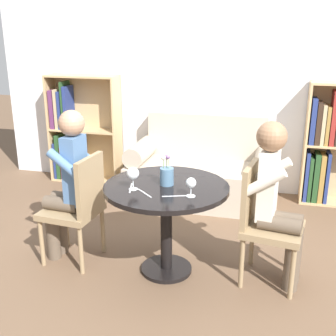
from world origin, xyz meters
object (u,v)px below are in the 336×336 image
at_px(person_left, 68,183).
at_px(person_right, 277,200).
at_px(chair_left, 79,205).
at_px(flower_vase, 167,175).
at_px(couch, 202,172).
at_px(bookshelf_right, 334,146).
at_px(wine_glass_left, 133,174).
at_px(chair_right, 264,219).
at_px(bookshelf_left, 77,134).
at_px(wine_glass_right, 191,184).

height_order(person_left, person_right, person_left).
xyz_separation_m(chair_left, flower_vase, (0.72, 0.03, 0.30)).
relative_size(person_left, person_right, 1.02).
height_order(couch, bookshelf_right, bookshelf_right).
xyz_separation_m(couch, wine_glass_left, (-0.21, -1.68, 0.53)).
height_order(couch, chair_left, couch).
xyz_separation_m(bookshelf_right, person_left, (-2.18, -1.82, 0.02)).
distance_m(chair_right, wine_glass_left, 1.01).
bearing_deg(chair_left, wine_glass_left, 81.72).
relative_size(couch, chair_right, 1.74).
bearing_deg(person_right, chair_right, 84.45).
relative_size(wine_glass_left, flower_vase, 0.70).
bearing_deg(person_right, bookshelf_right, -9.79).
relative_size(couch, wine_glass_left, 9.40).
bearing_deg(couch, wine_glass_left, -97.17).
xyz_separation_m(couch, person_left, (-0.81, -1.55, 0.35)).
relative_size(bookshelf_left, chair_right, 1.46).
bearing_deg(bookshelf_left, flower_vase, -47.93).
distance_m(person_right, wine_glass_right, 0.64).
bearing_deg(chair_right, person_left, 101.26).
bearing_deg(wine_glass_right, chair_left, 171.02).
bearing_deg(couch, chair_right, -63.92).
relative_size(chair_right, flower_vase, 3.78).
distance_m(bookshelf_right, wine_glass_left, 2.52).
bearing_deg(bookshelf_right, person_left, -140.22).
relative_size(chair_right, wine_glass_right, 6.62).
height_order(chair_left, chair_right, same).
xyz_separation_m(chair_left, wine_glass_left, (0.51, -0.12, 0.34)).
relative_size(bookshelf_left, person_right, 1.07).
distance_m(chair_right, wine_glass_right, 0.64).
relative_size(chair_left, chair_right, 1.00).
height_order(bookshelf_right, wine_glass_left, bookshelf_right).
bearing_deg(person_left, couch, 157.49).
height_order(chair_right, wine_glass_right, chair_right).
xyz_separation_m(person_right, wine_glass_left, (-1.02, -0.19, 0.17)).
bearing_deg(couch, wine_glass_right, -82.71).
distance_m(bookshelf_left, wine_glass_left, 2.42).
relative_size(chair_left, person_right, 0.73).
bearing_deg(bookshelf_left, wine_glass_left, -54.07).
height_order(couch, person_left, person_left).
height_order(couch, chair_right, couch).
relative_size(bookshelf_right, person_right, 1.07).
height_order(person_left, flower_vase, person_left).
height_order(person_right, flower_vase, person_right).
distance_m(chair_left, chair_right, 1.44).
distance_m(wine_glass_left, wine_glass_right, 0.43).
relative_size(bookshelf_left, person_left, 1.05).
bearing_deg(wine_glass_right, flower_vase, 140.75).
height_order(bookshelf_left, flower_vase, bookshelf_left).
xyz_separation_m(couch, person_right, (0.80, -1.49, 0.35)).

